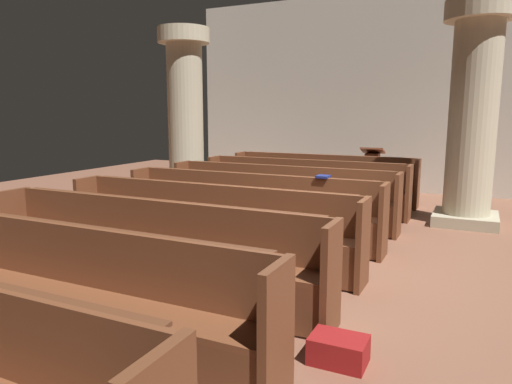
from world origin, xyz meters
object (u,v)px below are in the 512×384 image
Objects in this scene: pew_row_1 at (303,184)px; pillar_aisle_side at (473,112)px; lectern at (372,176)px; hymn_book at (323,177)px; pew_row_3 at (249,206)px; pew_row_5 at (147,246)px; kneeler_box_red at (338,350)px; pew_row_4 at (207,222)px; pew_row_6 at (54,284)px; pew_row_0 at (322,176)px; pillar_far_side at (185,112)px; pew_row_2 at (280,193)px.

pew_row_1 is 1.09× the size of pillar_aisle_side.
pew_row_1 is 3.53× the size of lectern.
pillar_aisle_side is at bearing 52.09° from hymn_book.
pew_row_3 is 1.13m from hymn_book.
kneeler_box_red is at bearing -11.97° from pew_row_5.
pew_row_4 is 2.27m from pew_row_6.
kneeler_box_red is at bearing -97.75° from pillar_aisle_side.
hymn_book is (1.02, 3.59, 0.45)m from pew_row_6.
pew_row_6 is (0.00, -5.68, 0.00)m from pew_row_1.
pew_row_6 is (0.00, -6.82, 0.00)m from pew_row_0.
lectern is (0.83, 7.71, -0.06)m from pew_row_6.
pew_row_4 is 1.14m from pew_row_5.
pillar_far_side is 18.35× the size of hymn_book.
hymn_book is at bearing -87.42° from lectern.
pew_row_1 is at bearing 90.00° from pew_row_2.
pew_row_5 is (0.00, -3.41, 0.00)m from pew_row_2.
pew_row_2 is 1.47m from hymn_book.
pew_row_1 is 5.41m from kneeler_box_red.
pew_row_0 is 3.41m from pew_row_3.
pew_row_1 is at bearing 112.52° from kneeler_box_red.
pew_row_0 is 9.32× the size of kneeler_box_red.
pillar_far_side is at bearing 175.35° from pew_row_1.
pew_row_2 is at bearing -26.56° from pillar_far_side.
pew_row_6 is 1.09× the size of pillar_aisle_side.
pew_row_1 is 1.00× the size of pew_row_5.
pew_row_1 is 3.03m from pillar_far_side.
lectern is (0.83, 5.44, -0.06)m from pew_row_4.
pillar_far_side is at bearing 126.80° from pew_row_4.
pillar_aisle_side reaches higher than pew_row_1.
lectern is (3.55, 1.81, -1.37)m from pillar_far_side.
pillar_aisle_side is at bearing 52.19° from pew_row_4.
pillar_aisle_side reaches higher than pew_row_4.
pew_row_3 and pew_row_4 have the same top height.
pew_row_2 reaches higher than kneeler_box_red.
pillar_aisle_side is (2.77, 5.84, 1.32)m from pew_row_6.
pew_row_4 is at bearing 90.00° from pew_row_6.
pillar_aisle_side reaches higher than pew_row_2.
pew_row_5 is at bearing -90.00° from pew_row_1.
pew_row_3 is (0.00, -2.27, 0.00)m from pew_row_1.
pillar_aisle_side is (2.77, 1.29, 1.32)m from pew_row_2.
lectern is (-1.93, 1.87, -1.37)m from pillar_aisle_side.
kneeler_box_red is (2.07, -2.71, -0.41)m from pew_row_3.
pew_row_0 and pew_row_4 have the same top height.
kneeler_box_red is (2.07, -1.57, -0.41)m from pew_row_4.
pillar_aisle_side reaches higher than hymn_book.
pillar_aisle_side reaches higher than pew_row_0.
pew_row_0 is at bearing 90.00° from pew_row_4.
kneeler_box_red is at bearing -71.34° from pew_row_0.
pew_row_2 is at bearing 90.00° from pew_row_3.
pew_row_2 is 2.27m from pew_row_4.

